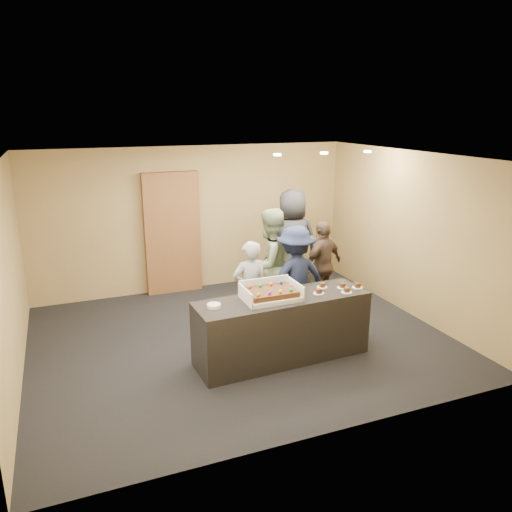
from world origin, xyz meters
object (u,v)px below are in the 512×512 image
at_px(plate_stack, 214,306).
at_px(person_navy_man, 295,278).
at_px(person_brown_extra, 323,265).
at_px(person_dark_suit, 292,243).
at_px(person_server_grey, 250,290).
at_px(storage_cabinet, 173,233).
at_px(person_sage_man, 270,266).
at_px(sheet_cake, 271,292).
at_px(serving_counter, 282,328).
at_px(cake_box, 270,295).

bearing_deg(plate_stack, person_navy_man, 28.66).
xyz_separation_m(person_brown_extra, person_dark_suit, (-0.23, 0.74, 0.22)).
bearing_deg(person_server_grey, person_navy_man, -177.07).
relative_size(plate_stack, person_navy_man, 0.11).
xyz_separation_m(storage_cabinet, person_sage_man, (1.14, -1.88, -0.21)).
bearing_deg(person_navy_man, person_sage_man, -64.99).
bearing_deg(plate_stack, sheet_cake, -0.47).
distance_m(serving_counter, storage_cabinet, 3.35).
bearing_deg(person_sage_man, person_navy_man, 98.88).
distance_m(person_server_grey, person_sage_man, 0.74).
xyz_separation_m(cake_box, sheet_cake, (-0.00, -0.03, 0.05)).
distance_m(serving_counter, person_dark_suit, 2.56).
xyz_separation_m(person_sage_man, person_navy_man, (0.24, -0.44, -0.10)).
bearing_deg(plate_stack, person_server_grey, 45.15).
xyz_separation_m(plate_stack, person_server_grey, (0.80, 0.81, -0.17)).
bearing_deg(person_sage_man, sheet_cake, 47.91).
distance_m(sheet_cake, person_navy_man, 1.18).
height_order(person_server_grey, person_sage_man, person_sage_man).
xyz_separation_m(person_sage_man, person_dark_suit, (0.82, 0.89, 0.07)).
relative_size(serving_counter, person_navy_man, 1.46).
relative_size(person_navy_man, person_brown_extra, 1.07).
height_order(storage_cabinet, plate_stack, storage_cabinet).
relative_size(sheet_cake, person_navy_man, 0.39).
height_order(person_navy_man, person_brown_extra, person_navy_man).
bearing_deg(cake_box, person_navy_man, 46.99).
bearing_deg(plate_stack, person_brown_extra, 31.24).
relative_size(cake_box, person_sage_man, 0.40).
distance_m(person_sage_man, person_dark_suit, 1.21).
xyz_separation_m(serving_counter, plate_stack, (-0.96, 0.01, 0.47)).
xyz_separation_m(person_server_grey, person_dark_suit, (1.35, 1.38, 0.24)).
bearing_deg(person_server_grey, person_sage_man, -137.84).
bearing_deg(person_navy_man, storage_cabinet, -62.69).
bearing_deg(person_dark_suit, plate_stack, 53.73).
bearing_deg(person_dark_suit, sheet_cake, 66.41).
height_order(storage_cabinet, person_brown_extra, storage_cabinet).
height_order(cake_box, person_navy_man, person_navy_man).
relative_size(storage_cabinet, person_navy_man, 1.37).
height_order(cake_box, person_dark_suit, person_dark_suit).
relative_size(cake_box, person_server_grey, 0.50).
distance_m(storage_cabinet, person_dark_suit, 2.21).
bearing_deg(serving_counter, person_brown_extra, 42.83).
bearing_deg(person_brown_extra, storage_cabinet, -60.31).
relative_size(storage_cabinet, person_brown_extra, 1.47).
bearing_deg(person_brown_extra, person_server_grey, 0.03).
height_order(plate_stack, person_server_grey, person_server_grey).
xyz_separation_m(serving_counter, person_brown_extra, (1.43, 1.45, 0.32)).
height_order(serving_counter, cake_box, cake_box).
relative_size(plate_stack, person_sage_man, 0.10).
distance_m(cake_box, person_navy_man, 1.15).
bearing_deg(person_brown_extra, plate_stack, 9.27).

